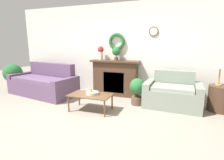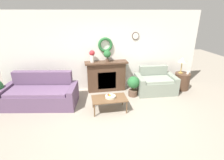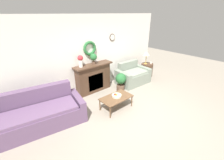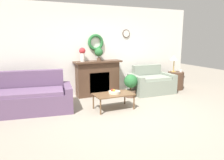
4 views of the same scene
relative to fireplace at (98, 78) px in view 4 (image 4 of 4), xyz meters
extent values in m
plane|color=gray|center=(0.00, -2.15, -0.54)|extent=(16.00, 16.00, 0.00)
cube|color=white|center=(0.00, 0.21, 0.81)|extent=(6.80, 0.06, 2.70)
cylinder|color=#382319|center=(1.05, 0.16, 1.33)|extent=(0.25, 0.02, 0.25)
cylinder|color=white|center=(1.05, 0.15, 1.33)|extent=(0.21, 0.01, 0.21)
torus|color=#286633|center=(0.00, 0.13, 1.07)|extent=(0.49, 0.09, 0.49)
cube|color=#4C3323|center=(0.00, 0.01, -0.03)|extent=(1.31, 0.34, 1.01)
cube|color=black|center=(0.00, -0.15, -0.11)|extent=(0.63, 0.02, 0.61)
cube|color=orange|center=(0.00, -0.16, -0.19)|extent=(0.50, 0.01, 0.33)
cube|color=#4C3323|center=(0.00, -0.03, 0.50)|extent=(1.45, 0.41, 0.05)
cube|color=#604766|center=(-2.13, -0.80, -0.31)|extent=(1.89, 1.04, 0.46)
cube|color=#604766|center=(-2.04, -0.33, -0.06)|extent=(1.80, 0.52, 0.95)
cube|color=#604766|center=(-1.14, -0.86, -0.24)|extent=(0.33, 0.97, 0.60)
cube|color=#6A4E70|center=(-2.13, -0.80, -0.03)|extent=(1.81, 0.97, 0.08)
cube|color=gray|center=(1.64, -0.58, -0.30)|extent=(1.02, 0.72, 0.47)
cube|color=gray|center=(1.67, -0.15, -0.10)|extent=(1.00, 0.24, 0.87)
cube|color=gray|center=(1.07, -0.45, -0.23)|extent=(0.21, 0.87, 0.61)
cube|color=gray|center=(2.23, -0.51, -0.23)|extent=(0.21, 0.87, 0.61)
cube|color=gray|center=(1.64, -0.58, -0.03)|extent=(0.98, 0.66, 0.08)
cube|color=brown|center=(-0.13, -1.39, -0.16)|extent=(0.97, 0.56, 0.03)
cylinder|color=brown|center=(-0.58, -1.63, -0.35)|extent=(0.04, 0.04, 0.37)
cylinder|color=brown|center=(0.32, -1.63, -0.35)|extent=(0.04, 0.04, 0.37)
cylinder|color=brown|center=(-0.58, -1.15, -0.35)|extent=(0.04, 0.04, 0.37)
cylinder|color=brown|center=(0.32, -1.15, -0.35)|extent=(0.04, 0.04, 0.37)
cylinder|color=beige|center=(-0.10, -1.37, -0.11)|extent=(0.30, 0.30, 0.06)
sphere|color=#B2231E|center=(-0.14, -1.35, -0.06)|extent=(0.07, 0.07, 0.07)
sphere|color=orange|center=(-0.12, -1.38, -0.06)|extent=(0.07, 0.07, 0.07)
cylinder|color=#4C3323|center=(2.71, -0.38, -0.24)|extent=(0.53, 0.53, 0.60)
cylinder|color=#B28E42|center=(2.64, -0.33, 0.07)|extent=(0.15, 0.15, 0.02)
cylinder|color=#B28E42|center=(2.64, -0.33, 0.27)|extent=(0.03, 0.03, 0.38)
cone|color=beige|center=(2.64, -0.33, 0.54)|extent=(0.31, 0.31, 0.17)
cylinder|color=silver|center=(2.83, -0.48, 0.10)|extent=(0.08, 0.08, 0.08)
cylinder|color=silver|center=(-0.47, 0.01, 0.65)|extent=(0.13, 0.13, 0.24)
sphere|color=#B72D33|center=(-0.47, 0.01, 0.84)|extent=(0.18, 0.18, 0.18)
cylinder|color=brown|center=(0.04, -0.01, 0.57)|extent=(0.12, 0.12, 0.09)
cylinder|color=#4C3823|center=(0.04, -0.01, 0.65)|extent=(0.02, 0.02, 0.07)
sphere|color=#286633|center=(0.04, -0.01, 0.79)|extent=(0.25, 0.25, 0.25)
cylinder|color=brown|center=(0.81, -0.61, -0.44)|extent=(0.31, 0.31, 0.20)
cylinder|color=#4C3823|center=(0.81, -0.61, -0.28)|extent=(0.05, 0.05, 0.11)
sphere|color=#286633|center=(0.81, -0.61, -0.05)|extent=(0.40, 0.40, 0.40)
camera|label=1|loc=(1.65, -4.87, 1.00)|focal=28.00mm
camera|label=2|loc=(-0.85, -5.68, 2.13)|focal=28.00mm
camera|label=3|loc=(-2.78, -4.27, 2.19)|focal=24.00mm
camera|label=4|loc=(-2.37, -6.09, 1.24)|focal=35.00mm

